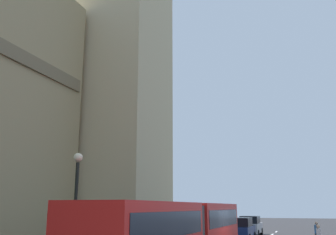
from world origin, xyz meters
TOP-DOWN VIEW (x-y plane):
  - articulated_bus at (-4.07, 1.99)m, footprint 16.41×2.54m
  - sedan_lead at (11.00, 1.72)m, footprint 4.40×1.86m
  - sedan_trailing at (17.03, 1.81)m, footprint 4.40×1.86m
  - street_lamp at (-6.12, 6.50)m, footprint 0.44×0.44m
  - pedestrian_by_kerb at (8.14, -4.17)m, footprint 0.45×0.35m

SIDE VIEW (x-z plane):
  - pedestrian_by_kerb at x=8.14m, z-range 0.07..1.76m
  - sedan_lead at x=11.00m, z-range -0.01..1.84m
  - sedan_trailing at x=17.03m, z-range -0.01..1.84m
  - articulated_bus at x=-4.07m, z-range 0.30..3.20m
  - street_lamp at x=-6.12m, z-range 0.42..5.69m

